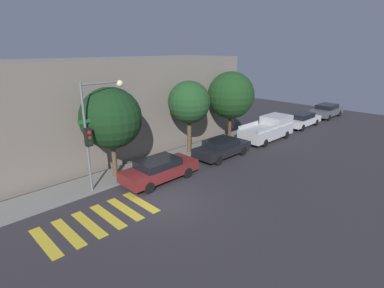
{
  "coord_description": "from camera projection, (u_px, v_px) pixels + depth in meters",
  "views": [
    {
      "loc": [
        -8.23,
        -10.22,
        7.21
      ],
      "look_at": [
        3.99,
        2.1,
        1.6
      ],
      "focal_mm": 28.0,
      "sensor_mm": 36.0,
      "label": 1
    }
  ],
  "objects": [
    {
      "name": "sedan_near_corner",
      "position": [
        159.0,
        169.0,
        16.78
      ],
      "size": [
        4.45,
        1.83,
        1.32
      ],
      "color": "maroon",
      "rests_on": "ground"
    },
    {
      "name": "traffic_light_pole",
      "position": [
        95.0,
        123.0,
        14.79
      ],
      "size": [
        2.62,
        0.56,
        5.69
      ],
      "color": "slate",
      "rests_on": "ground"
    },
    {
      "name": "tree_midblock",
      "position": [
        189.0,
        102.0,
        20.12
      ],
      "size": [
        2.87,
        2.87,
        5.14
      ],
      "color": "brown",
      "rests_on": "ground"
    },
    {
      "name": "sedan_tail_of_row",
      "position": [
        327.0,
        110.0,
        32.22
      ],
      "size": [
        4.59,
        1.87,
        1.41
      ],
      "color": "#4C5156",
      "rests_on": "ground"
    },
    {
      "name": "ground_plane",
      "position": [
        164.0,
        202.0,
        14.63
      ],
      "size": [
        60.0,
        60.0,
        0.0
      ],
      "primitive_type": "plane",
      "color": "#2D2B30"
    },
    {
      "name": "crosswalk",
      "position": [
        98.0,
        220.0,
        13.11
      ],
      "size": [
        4.94,
        2.6,
        0.0
      ],
      "color": "gold",
      "rests_on": "ground"
    },
    {
      "name": "pickup_truck",
      "position": [
        269.0,
        129.0,
        24.33
      ],
      "size": [
        5.21,
        2.01,
        1.82
      ],
      "color": "#BCBCC1",
      "rests_on": "ground"
    },
    {
      "name": "tree_far_end",
      "position": [
        231.0,
        95.0,
        23.15
      ],
      "size": [
        3.63,
        3.63,
        5.5
      ],
      "color": "#4C3823",
      "rests_on": "ground"
    },
    {
      "name": "building_row",
      "position": [
        77.0,
        111.0,
        19.54
      ],
      "size": [
        26.0,
        6.0,
        6.5
      ],
      "primitive_type": "cube",
      "color": "slate",
      "rests_on": "ground"
    },
    {
      "name": "sedan_far_end",
      "position": [
        302.0,
        120.0,
        28.34
      ],
      "size": [
        4.66,
        1.79,
        1.31
      ],
      "color": "silver",
      "rests_on": "ground"
    },
    {
      "name": "sidewalk",
      "position": [
        118.0,
        175.0,
        17.5
      ],
      "size": [
        26.0,
        2.14,
        0.14
      ],
      "primitive_type": "cube",
      "color": "slate",
      "rests_on": "ground"
    },
    {
      "name": "sedan_middle",
      "position": [
        222.0,
        148.0,
        20.44
      ],
      "size": [
        4.26,
        1.82,
        1.28
      ],
      "color": "black",
      "rests_on": "ground"
    },
    {
      "name": "tree_near_corner",
      "position": [
        111.0,
        118.0,
        16.2
      ],
      "size": [
        3.36,
        3.36,
        5.24
      ],
      "color": "brown",
      "rests_on": "ground"
    }
  ]
}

